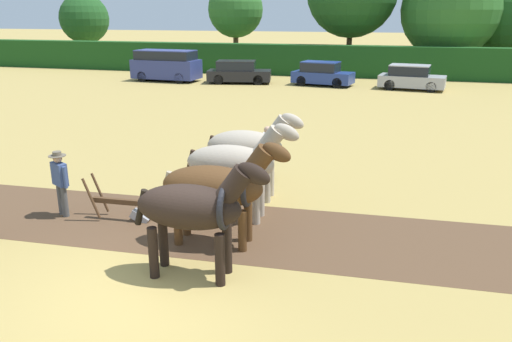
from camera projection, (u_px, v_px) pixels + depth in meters
name	position (u px, v px, depth m)	size (l,w,h in m)	color
ground_plane	(148.00, 292.00, 8.67)	(240.00, 240.00, 0.00)	#A88E4C
plowed_furrow_strip	(56.00, 213.00, 12.08)	(28.01, 3.09, 0.01)	brown
hedgerow	(341.00, 61.00, 37.39)	(70.99, 1.45, 2.30)	#194719
tree_far_left	(84.00, 19.00, 47.55)	(4.63, 4.63, 6.36)	#4C3823
tree_left	(235.00, 10.00, 41.91)	(4.62, 4.62, 7.17)	#4C3823
tree_center	(450.00, 10.00, 37.91)	(7.34, 7.34, 8.48)	#4C3823
tree_center_right	(506.00, 14.00, 38.76)	(6.20, 6.20, 7.65)	#4C3823
draft_horse_lead_left	(195.00, 208.00, 8.84)	(2.60, 0.94, 2.33)	black
draft_horse_lead_right	(218.00, 186.00, 10.15)	(2.83, 1.00, 2.33)	#513319
draft_horse_trail_left	(235.00, 163.00, 11.43)	(2.77, 0.98, 2.40)	#B2A38E
draft_horse_trail_right	(249.00, 148.00, 12.72)	(2.65, 1.00, 2.36)	#B2A38E
plow	(124.00, 207.00, 11.61)	(1.55, 0.48, 1.13)	#4C331E
farmer_at_plow	(60.00, 179.00, 11.69)	(0.56, 0.40, 1.59)	#4C4C4C
farmer_beside_team	(267.00, 149.00, 14.36)	(0.37, 0.59, 1.56)	#38332D
parked_van	(166.00, 65.00, 34.95)	(4.77, 2.27, 2.13)	navy
parked_car_left	(238.00, 72.00, 33.97)	(4.53, 2.56, 1.52)	black
parked_car_center_left	(322.00, 74.00, 32.91)	(4.15, 2.39, 1.55)	navy
parked_car_center	(411.00, 78.00, 31.18)	(4.18, 2.35, 1.52)	#A8A8B2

